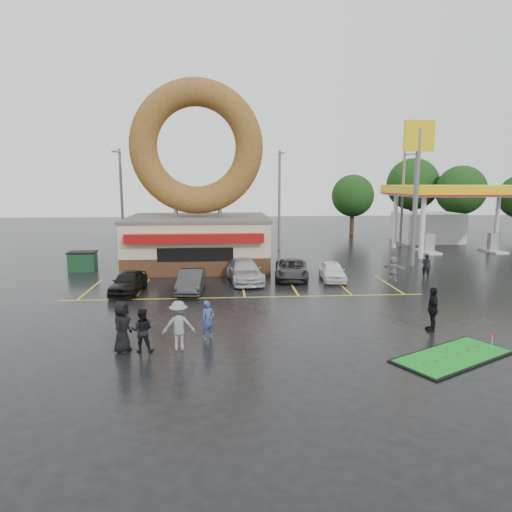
{
  "coord_description": "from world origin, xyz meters",
  "views": [
    {
      "loc": [
        -1.1,
        -20.84,
        6.35
      ],
      "look_at": [
        0.65,
        3.96,
        2.2
      ],
      "focal_mm": 32.0,
      "sensor_mm": 36.0,
      "label": 1
    }
  ],
  "objects": [
    {
      "name": "donut_shop",
      "position": [
        -3.0,
        12.97,
        4.46
      ],
      "size": [
        10.2,
        8.7,
        13.5
      ],
      "color": "#472B19",
      "rests_on": "ground"
    },
    {
      "name": "tree_far_c",
      "position": [
        22.0,
        34.0,
        5.84
      ],
      "size": [
        6.3,
        6.3,
        9.0
      ],
      "color": "#332114",
      "rests_on": "ground"
    },
    {
      "name": "streetlight_left",
      "position": [
        -10.0,
        19.92,
        4.78
      ],
      "size": [
        0.4,
        2.21,
        9.0
      ],
      "color": "slate",
      "rests_on": "ground"
    },
    {
      "name": "ground",
      "position": [
        0.0,
        0.0,
        0.0
      ],
      "size": [
        120.0,
        120.0,
        0.0
      ],
      "primitive_type": "plane",
      "color": "black",
      "rests_on": "ground"
    },
    {
      "name": "putting_green",
      "position": [
        7.14,
        -5.69,
        0.04
      ],
      "size": [
        5.1,
        4.04,
        0.59
      ],
      "color": "black",
      "rests_on": "ground"
    },
    {
      "name": "person_walker_far",
      "position": [
        12.15,
        7.74,
        0.78
      ],
      "size": [
        0.66,
        0.55,
        1.55
      ],
      "primitive_type": "imported",
      "rotation": [
        0.0,
        0.0,
        2.78
      ],
      "color": "black",
      "rests_on": "ground"
    },
    {
      "name": "tree_far_a",
      "position": [
        26.0,
        30.0,
        5.18
      ],
      "size": [
        5.6,
        5.6,
        8.0
      ],
      "color": "#332114",
      "rests_on": "ground"
    },
    {
      "name": "person_blue",
      "position": [
        -1.78,
        -3.12,
        0.79
      ],
      "size": [
        0.69,
        0.65,
        1.59
      ],
      "primitive_type": "imported",
      "rotation": [
        0.0,
        0.0,
        0.64
      ],
      "color": "navy",
      "rests_on": "ground"
    },
    {
      "name": "person_walker_near",
      "position": [
        9.61,
        6.93,
        0.78
      ],
      "size": [
        1.44,
        1.24,
        1.57
      ],
      "primitive_type": "imported",
      "rotation": [
        0.0,
        0.0,
        2.5
      ],
      "color": "gray",
      "rests_on": "ground"
    },
    {
      "name": "tree_far_d",
      "position": [
        14.0,
        32.0,
        4.53
      ],
      "size": [
        4.9,
        4.9,
        7.0
      ],
      "color": "#332114",
      "rests_on": "ground"
    },
    {
      "name": "car_grey",
      "position": [
        3.24,
        8.0,
        0.63
      ],
      "size": [
        2.63,
        4.73,
        1.25
      ],
      "primitive_type": "imported",
      "rotation": [
        0.0,
        0.0,
        -0.13
      ],
      "color": "#2F2F31",
      "rests_on": "ground"
    },
    {
      "name": "person_hoodie",
      "position": [
        -2.84,
        -4.21,
        0.95
      ],
      "size": [
        1.29,
        0.83,
        1.9
      ],
      "primitive_type": "imported",
      "rotation": [
        0.0,
        0.0,
        3.24
      ],
      "color": "gray",
      "rests_on": "ground"
    },
    {
      "name": "car_dgrey",
      "position": [
        -3.01,
        4.86,
        0.64
      ],
      "size": [
        1.55,
        3.94,
        1.28
      ],
      "primitive_type": "imported",
      "rotation": [
        0.0,
        0.0,
        -0.05
      ],
      "color": "#2D2D30",
      "rests_on": "ground"
    },
    {
      "name": "car_white",
      "position": [
        5.78,
        7.29,
        0.61
      ],
      "size": [
        1.7,
        3.67,
        1.22
      ],
      "primitive_type": "imported",
      "rotation": [
        0.0,
        0.0,
        -0.07
      ],
      "color": "white",
      "rests_on": "ground"
    },
    {
      "name": "person_cameraman",
      "position": [
        7.7,
        -2.71,
        0.95
      ],
      "size": [
        0.67,
        1.18,
        1.89
      ],
      "primitive_type": "imported",
      "rotation": [
        0.0,
        0.0,
        -1.76
      ],
      "color": "black",
      "rests_on": "ground"
    },
    {
      "name": "shell_sign",
      "position": [
        13.0,
        12.0,
        7.38
      ],
      "size": [
        2.2,
        0.36,
        10.6
      ],
      "color": "slate",
      "rests_on": "ground"
    },
    {
      "name": "gas_station",
      "position": [
        20.0,
        20.94,
        3.7
      ],
      "size": [
        12.3,
        13.65,
        5.9
      ],
      "color": "silver",
      "rests_on": "ground"
    },
    {
      "name": "streetlight_right",
      "position": [
        16.0,
        21.92,
        4.78
      ],
      "size": [
        0.4,
        2.21,
        9.0
      ],
      "color": "slate",
      "rests_on": "ground"
    },
    {
      "name": "dumpster",
      "position": [
        -11.08,
        11.59,
        0.65
      ],
      "size": [
        1.85,
        1.27,
        1.3
      ],
      "primitive_type": "cube",
      "rotation": [
        0.0,
        0.0,
        0.04
      ],
      "color": "#194224",
      "rests_on": "ground"
    },
    {
      "name": "streetlight_mid",
      "position": [
        4.0,
        20.92,
        4.78
      ],
      "size": [
        0.4,
        2.21,
        9.0
      ],
      "color": "slate",
      "rests_on": "ground"
    },
    {
      "name": "car_black",
      "position": [
        -6.54,
        4.85,
        0.64
      ],
      "size": [
        1.83,
        3.9,
        1.29
      ],
      "primitive_type": "imported",
      "rotation": [
        0.0,
        0.0,
        -0.08
      ],
      "color": "black",
      "rests_on": "ground"
    },
    {
      "name": "car_silver",
      "position": [
        0.15,
        7.35,
        0.69
      ],
      "size": [
        2.52,
        4.99,
        1.39
      ],
      "primitive_type": "imported",
      "rotation": [
        0.0,
        0.0,
        0.12
      ],
      "color": "#B6B5BB",
      "rests_on": "ground"
    },
    {
      "name": "person_blackjkt",
      "position": [
        -4.18,
        -4.33,
        0.83
      ],
      "size": [
        0.82,
        0.64,
        1.67
      ],
      "primitive_type": "imported",
      "rotation": [
        0.0,
        0.0,
        3.15
      ],
      "color": "black",
      "rests_on": "ground"
    },
    {
      "name": "person_bystander",
      "position": [
        -4.92,
        -4.28,
        0.97
      ],
      "size": [
        0.83,
        1.07,
        1.95
      ],
      "primitive_type": "imported",
      "rotation": [
        0.0,
        0.0,
        1.33
      ],
      "color": "black",
      "rests_on": "ground"
    }
  ]
}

